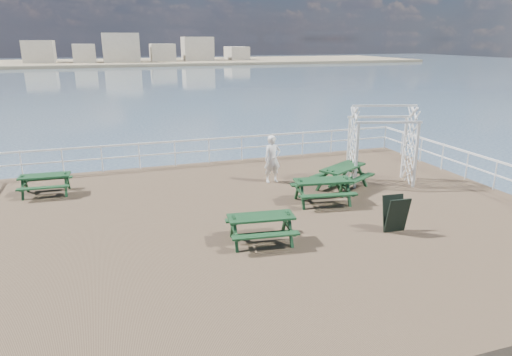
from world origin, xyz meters
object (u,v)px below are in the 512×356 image
(picnic_table_c, at_px, (343,173))
(trellis_arbor, at_px, (381,149))
(picnic_table_d, at_px, (261,223))
(picnic_table_a, at_px, (45,180))
(person, at_px, (272,159))
(picnic_table_b, at_px, (323,186))

(picnic_table_c, relative_size, trellis_arbor, 0.83)
(picnic_table_d, distance_m, trellis_arbor, 6.96)
(picnic_table_a, xyz_separation_m, picnic_table_c, (10.06, -2.67, 0.09))
(trellis_arbor, bearing_deg, picnic_table_c, -157.64)
(picnic_table_a, height_order, picnic_table_d, picnic_table_d)
(picnic_table_a, relative_size, picnic_table_d, 0.91)
(picnic_table_a, distance_m, person, 8.04)
(picnic_table_b, xyz_separation_m, trellis_arbor, (3.01, 1.32, 0.72))
(picnic_table_a, height_order, picnic_table_b, picnic_table_b)
(trellis_arbor, distance_m, person, 4.04)
(picnic_table_d, bearing_deg, picnic_table_c, 45.09)
(picnic_table_a, bearing_deg, picnic_table_d, -42.81)
(picnic_table_d, relative_size, trellis_arbor, 0.65)
(trellis_arbor, xyz_separation_m, person, (-3.78, 1.36, -0.41))
(picnic_table_d, bearing_deg, person, 73.18)
(person, bearing_deg, picnic_table_d, -115.89)
(trellis_arbor, bearing_deg, picnic_table_a, -176.21)
(picnic_table_b, distance_m, trellis_arbor, 3.37)
(picnic_table_c, bearing_deg, person, 113.96)
(picnic_table_b, bearing_deg, trellis_arbor, 32.04)
(picnic_table_d, height_order, trellis_arbor, trellis_arbor)
(picnic_table_b, distance_m, person, 2.81)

